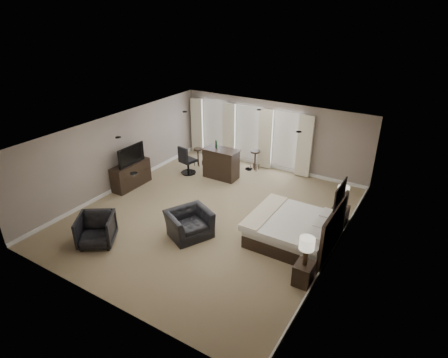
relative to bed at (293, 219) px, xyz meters
The scene contains 16 objects.
room 2.65m from the bed, behind, with size 7.60×8.60×2.64m.
window_bay 5.47m from the bed, 131.08° to the left, with size 5.25×0.20×2.30m.
bed is the anchor object (origin of this frame).
nightstand_near 1.75m from the bed, 58.46° to the right, with size 0.40×0.49×0.53m, color black.
nightstand_far 1.75m from the bed, 58.46° to the left, with size 0.44×0.53×0.58m, color black.
lamp_near 1.71m from the bed, 58.46° to the right, with size 0.35×0.35×0.71m, color beige.
lamp_far 1.72m from the bed, 58.46° to the left, with size 0.33×0.33×0.67m, color beige.
wall_art 1.54m from the bed, ahead, with size 0.04×0.96×0.56m, color slate.
dresser 6.04m from the bed, behind, with size 0.48×1.50×0.87m, color black.
tv 6.04m from the bed, behind, with size 1.16×0.67×0.15m, color black.
armchair_near 2.80m from the bed, 153.92° to the right, with size 1.14×0.74×1.00m, color black.
armchair_far 5.23m from the bed, 147.09° to the right, with size 0.91×0.85×0.93m, color black.
bar_counter 4.45m from the bed, 147.07° to the left, with size 1.28×0.67×1.12m, color black.
bar_stool_left 5.85m from the bed, 150.47° to the left, with size 0.34×0.34×0.72m, color black.
bar_stool_right 4.74m from the bed, 129.11° to the left, with size 0.37×0.37×0.79m, color black.
desk_chair 5.40m from the bed, 157.34° to the left, with size 0.56×0.56×1.10m, color black.
Camera 1 is at (5.44, -8.20, 5.96)m, focal length 30.00 mm.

